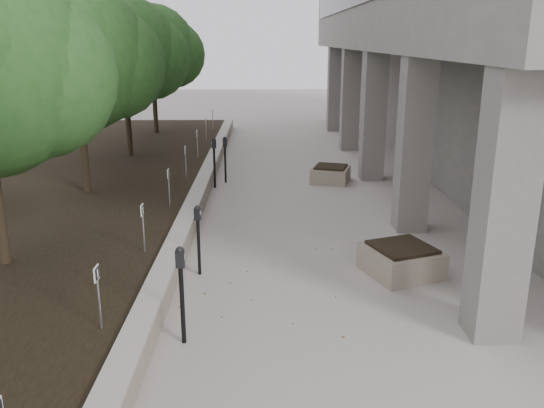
{
  "coord_description": "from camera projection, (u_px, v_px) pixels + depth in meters",
  "views": [
    {
      "loc": [
        -0.03,
        -6.66,
        4.34
      ],
      "look_at": [
        0.12,
        4.31,
        1.12
      ],
      "focal_mm": 37.06,
      "sensor_mm": 36.0,
      "label": 1
    }
  ],
  "objects": [
    {
      "name": "ground",
      "position": [
        268.0,
        372.0,
        7.61
      ],
      "size": [
        90.0,
        90.0,
        0.0
      ],
      "primitive_type": "plane",
      "color": "#A5A097",
      "rests_on": "ground"
    },
    {
      "name": "retaining_wall",
      "position": [
        203.0,
        187.0,
        16.15
      ],
      "size": [
        0.39,
        26.0,
        0.5
      ],
      "primitive_type": null,
      "color": "gray",
      "rests_on": "ground"
    },
    {
      "name": "planting_bed",
      "position": [
        75.0,
        189.0,
        16.12
      ],
      "size": [
        7.0,
        26.0,
        0.4
      ],
      "primitive_type": "cube",
      "color": "black",
      "rests_on": "ground"
    },
    {
      "name": "crabapple_tree_3",
      "position": [
        78.0,
        89.0,
        14.35
      ],
      "size": [
        4.6,
        4.0,
        5.44
      ],
      "primitive_type": null,
      "color": "#22501E",
      "rests_on": "planting_bed"
    },
    {
      "name": "crabapple_tree_4",
      "position": [
        125.0,
        77.0,
        19.14
      ],
      "size": [
        4.6,
        4.0,
        5.44
      ],
      "primitive_type": null,
      "color": "#22501E",
      "rests_on": "planting_bed"
    },
    {
      "name": "crabapple_tree_5",
      "position": [
        153.0,
        69.0,
        23.94
      ],
      "size": [
        4.6,
        4.0,
        5.44
      ],
      "primitive_type": null,
      "color": "#22501E",
      "rests_on": "planting_bed"
    },
    {
      "name": "parking_sign_2",
      "position": [
        99.0,
        298.0,
        7.82
      ],
      "size": [
        0.04,
        0.22,
        0.96
      ],
      "primitive_type": null,
      "color": "black",
      "rests_on": "planting_bed"
    },
    {
      "name": "parking_sign_3",
      "position": [
        143.0,
        228.0,
        10.69
      ],
      "size": [
        0.04,
        0.22,
        0.96
      ],
      "primitive_type": null,
      "color": "black",
      "rests_on": "planting_bed"
    },
    {
      "name": "parking_sign_4",
      "position": [
        169.0,
        188.0,
        13.57
      ],
      "size": [
        0.04,
        0.22,
        0.96
      ],
      "primitive_type": null,
      "color": "black",
      "rests_on": "planting_bed"
    },
    {
      "name": "parking_sign_5",
      "position": [
        186.0,
        162.0,
        16.45
      ],
      "size": [
        0.04,
        0.22,
        0.96
      ],
      "primitive_type": null,
      "color": "black",
      "rests_on": "planting_bed"
    },
    {
      "name": "parking_sign_6",
      "position": [
        197.0,
        144.0,
        19.33
      ],
      "size": [
        0.04,
        0.22,
        0.96
      ],
      "primitive_type": null,
      "color": "black",
      "rests_on": "planting_bed"
    },
    {
      "name": "parking_sign_7",
      "position": [
        206.0,
        130.0,
        22.21
      ],
      "size": [
        0.04,
        0.22,
        0.96
      ],
      "primitive_type": null,
      "color": "black",
      "rests_on": "planting_bed"
    },
    {
      "name": "parking_sign_8",
      "position": [
        213.0,
        120.0,
        25.08
      ],
      "size": [
        0.04,
        0.22,
        0.96
      ],
      "primitive_type": null,
      "color": "black",
      "rests_on": "planting_bed"
    },
    {
      "name": "parking_meter_2",
      "position": [
        182.0,
        296.0,
        8.15
      ],
      "size": [
        0.15,
        0.11,
        1.53
      ],
      "primitive_type": null,
      "rotation": [
        0.0,
        0.0,
        0.01
      ],
      "color": "black",
      "rests_on": "ground"
    },
    {
      "name": "parking_meter_3",
      "position": [
        198.0,
        240.0,
        10.6
      ],
      "size": [
        0.16,
        0.13,
        1.38
      ],
      "primitive_type": null,
      "rotation": [
        0.0,
        0.0,
        -0.25
      ],
      "color": "black",
      "rests_on": "ground"
    },
    {
      "name": "parking_meter_4",
      "position": [
        214.0,
        163.0,
        16.9
      ],
      "size": [
        0.18,
        0.15,
        1.54
      ],
      "primitive_type": null,
      "rotation": [
        0.0,
        0.0,
        0.31
      ],
      "color": "black",
      "rests_on": "ground"
    },
    {
      "name": "parking_meter_5",
      "position": [
        225.0,
        160.0,
        17.51
      ],
      "size": [
        0.17,
        0.14,
        1.46
      ],
      "primitive_type": null,
      "rotation": [
        0.0,
        0.0,
        0.26
      ],
      "color": "black",
      "rests_on": "ground"
    },
    {
      "name": "planter_front",
      "position": [
        401.0,
        260.0,
        10.73
      ],
      "size": [
        1.6,
        1.6,
        0.58
      ],
      "primitive_type": null,
      "rotation": [
        0.0,
        0.0,
        0.36
      ],
      "color": "gray",
      "rests_on": "ground"
    },
    {
      "name": "planter_back",
      "position": [
        330.0,
        174.0,
        17.72
      ],
      "size": [
        1.39,
        1.39,
        0.52
      ],
      "primitive_type": null,
      "rotation": [
        0.0,
        0.0,
        -0.29
      ],
      "color": "gray",
      "rests_on": "ground"
    },
    {
      "name": "berry_scatter",
      "position": [
        262.0,
        243.0,
        12.41
      ],
      "size": [
        3.3,
        14.1,
        0.02
      ],
      "primitive_type": null,
      "color": "maroon",
      "rests_on": "ground"
    }
  ]
}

